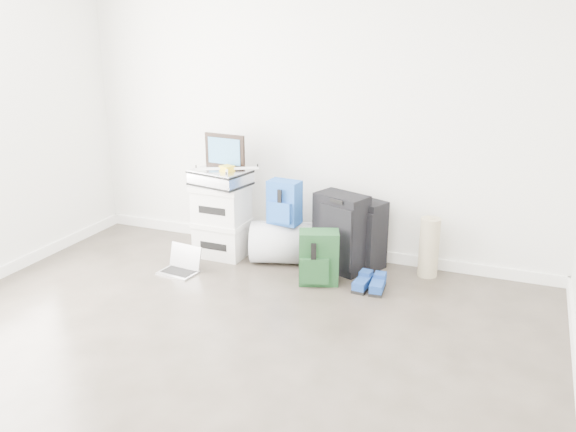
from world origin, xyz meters
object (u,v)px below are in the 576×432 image
at_px(briefcase, 220,178).
at_px(laptop, 181,266).
at_px(large_suitcase, 340,233).
at_px(duffel_bag, 285,243).
at_px(carry_on, 363,233).
at_px(boxes_stack, 222,220).

bearing_deg(briefcase, laptop, -95.12).
relative_size(large_suitcase, laptop, 1.99).
distance_m(duffel_bag, carry_on, 0.69).
xyz_separation_m(boxes_stack, laptop, (-0.15, -0.49, -0.28)).
bearing_deg(briefcase, large_suitcase, 15.20).
xyz_separation_m(boxes_stack, briefcase, (-0.00, 0.00, 0.41)).
bearing_deg(carry_on, briefcase, -146.33).
relative_size(boxes_stack, carry_on, 1.11).
height_order(duffel_bag, laptop, duffel_bag).
xyz_separation_m(boxes_stack, duffel_bag, (0.61, 0.05, -0.15)).
bearing_deg(laptop, large_suitcase, 31.14).
bearing_deg(large_suitcase, laptop, -135.00).
xyz_separation_m(duffel_bag, carry_on, (0.66, 0.18, 0.11)).
distance_m(duffel_bag, laptop, 0.94).
bearing_deg(boxes_stack, laptop, -105.83).
bearing_deg(briefcase, carry_on, 21.76).
relative_size(briefcase, duffel_bag, 0.79).
bearing_deg(boxes_stack, large_suitcase, 4.48).
bearing_deg(boxes_stack, duffel_bag, 5.23).
bearing_deg(laptop, briefcase, 80.38).
distance_m(briefcase, duffel_bag, 0.83).
bearing_deg(large_suitcase, briefcase, -155.45).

